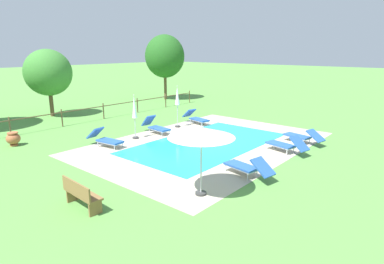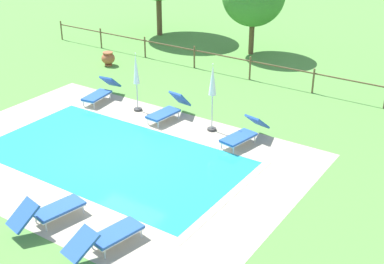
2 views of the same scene
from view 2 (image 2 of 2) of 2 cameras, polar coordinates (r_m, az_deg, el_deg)
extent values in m
plane|color=#599342|center=(16.97, -8.66, -2.66)|extent=(160.00, 160.00, 0.00)
cube|color=#B2A893|center=(16.97, -8.66, -2.65)|extent=(12.06, 8.30, 0.01)
cube|color=#23A8C1|center=(16.97, -8.66, -2.65)|extent=(8.36, 4.60, 0.01)
cube|color=#C0B59F|center=(18.61, -3.72, 0.27)|extent=(8.84, 0.24, 0.01)
cube|color=#C0B59F|center=(15.53, -14.61, -6.09)|extent=(8.84, 0.24, 0.01)
cube|color=#C0B59F|center=(14.75, 4.01, -7.05)|extent=(0.24, 4.60, 0.01)
cube|color=#C0B59F|center=(19.88, -17.95, 0.72)|extent=(0.24, 4.60, 0.01)
cube|color=#2856A8|center=(19.12, -3.15, 2.01)|extent=(0.73, 1.35, 0.07)
cube|color=#2856A8|center=(19.65, -1.32, 3.67)|extent=(0.66, 0.69, 0.65)
cube|color=silver|center=(19.15, -3.15, 1.86)|extent=(0.70, 1.32, 0.04)
cylinder|color=silver|center=(18.67, -3.70, 0.80)|extent=(0.04, 0.04, 0.28)
cylinder|color=silver|center=(18.99, -4.83, 1.21)|extent=(0.04, 0.04, 0.28)
cylinder|color=silver|center=(19.41, -1.48, 1.85)|extent=(0.04, 0.04, 0.28)
cylinder|color=silver|center=(19.72, -2.61, 2.23)|extent=(0.04, 0.04, 0.28)
cube|color=#2856A8|center=(14.12, -14.28, -8.03)|extent=(0.85, 1.39, 0.07)
cube|color=#2856A8|center=(13.63, -17.94, -8.61)|extent=(0.73, 0.82, 0.57)
cube|color=silver|center=(14.15, -14.25, -8.22)|extent=(0.82, 1.36, 0.04)
cylinder|color=silver|center=(14.63, -12.88, -7.41)|extent=(0.04, 0.04, 0.28)
cylinder|color=silver|center=(14.25, -11.76, -8.24)|extent=(0.04, 0.04, 0.28)
cylinder|color=silver|center=(14.20, -16.65, -8.99)|extent=(0.04, 0.04, 0.28)
cylinder|color=silver|center=(13.82, -15.61, -9.90)|extent=(0.04, 0.04, 0.28)
cube|color=#2856A8|center=(17.38, 5.09, -0.58)|extent=(0.83, 1.39, 0.07)
cube|color=#2856A8|center=(17.97, 7.11, 1.15)|extent=(0.72, 0.80, 0.58)
cube|color=silver|center=(17.40, 5.08, -0.74)|extent=(0.79, 1.36, 0.04)
cylinder|color=silver|center=(16.93, 4.54, -1.97)|extent=(0.04, 0.04, 0.28)
cylinder|color=silver|center=(17.22, 3.24, -1.42)|extent=(0.04, 0.04, 0.28)
cylinder|color=silver|center=(17.71, 6.84, -0.78)|extent=(0.04, 0.04, 0.28)
cylinder|color=silver|center=(17.99, 5.57, -0.28)|extent=(0.04, 0.04, 0.28)
cube|color=#2856A8|center=(21.10, -10.33, 3.93)|extent=(0.76, 1.37, 0.07)
cube|color=#2856A8|center=(21.73, -8.88, 5.45)|extent=(0.68, 0.76, 0.59)
cube|color=silver|center=(21.11, -10.32, 3.79)|extent=(0.73, 1.34, 0.04)
cylinder|color=silver|center=(20.61, -10.61, 2.85)|extent=(0.04, 0.04, 0.28)
cylinder|color=silver|center=(20.90, -11.74, 3.08)|extent=(0.04, 0.04, 0.28)
cylinder|color=silver|center=(21.43, -8.88, 3.89)|extent=(0.04, 0.04, 0.28)
cylinder|color=silver|center=(21.71, -9.99, 4.10)|extent=(0.04, 0.04, 0.28)
cube|color=#2856A8|center=(12.96, -8.21, -10.79)|extent=(0.84, 1.39, 0.07)
cube|color=#2856A8|center=(12.40, -12.05, -11.83)|extent=(0.74, 0.86, 0.49)
cube|color=silver|center=(12.99, -8.19, -10.99)|extent=(0.81, 1.36, 0.04)
cylinder|color=silver|center=(13.49, -6.94, -9.98)|extent=(0.04, 0.04, 0.28)
cylinder|color=silver|center=(13.17, -5.53, -10.92)|extent=(0.04, 0.04, 0.28)
cylinder|color=silver|center=(12.99, -10.83, -11.88)|extent=(0.04, 0.04, 0.28)
cylinder|color=silver|center=(12.65, -9.47, -12.93)|extent=(0.04, 0.04, 0.28)
cylinder|color=#383838|center=(20.27, -5.91, 2.46)|extent=(0.32, 0.32, 0.08)
cylinder|color=#B2B5B7|center=(20.07, -5.97, 3.81)|extent=(0.04, 0.04, 1.10)
cone|color=white|center=(19.69, -6.12, 6.85)|extent=(0.24, 0.24, 1.15)
sphere|color=white|center=(19.50, -6.20, 8.51)|extent=(0.05, 0.05, 0.05)
cylinder|color=#383838|center=(18.54, 2.16, 0.31)|extent=(0.32, 0.32, 0.08)
cylinder|color=#B2B5B7|center=(18.28, 2.20, 2.11)|extent=(0.04, 0.04, 1.35)
cone|color=white|center=(17.83, 2.26, 5.70)|extent=(0.27, 0.27, 1.08)
sphere|color=white|center=(17.65, 2.29, 7.42)|extent=(0.05, 0.05, 0.05)
cylinder|color=#A85B38|center=(25.60, -9.07, 7.26)|extent=(0.35, 0.35, 0.08)
ellipsoid|color=#A85B38|center=(25.51, -9.12, 7.93)|extent=(0.64, 0.64, 0.55)
cylinder|color=#A85B38|center=(25.43, -9.16, 8.52)|extent=(0.48, 0.48, 0.06)
cylinder|color=brown|center=(30.42, -14.03, 10.69)|extent=(0.08, 0.08, 1.05)
cylinder|color=brown|center=(28.37, -9.88, 10.02)|extent=(0.08, 0.08, 1.05)
cylinder|color=brown|center=(26.49, -5.14, 9.19)|extent=(0.08, 0.08, 1.05)
cylinder|color=brown|center=(24.82, 0.25, 8.16)|extent=(0.08, 0.08, 1.05)
cylinder|color=brown|center=(23.40, 6.33, 6.92)|extent=(0.08, 0.08, 1.05)
cylinder|color=brown|center=(22.28, 13.06, 5.44)|extent=(0.08, 0.08, 1.05)
cube|color=brown|center=(23.97, 3.23, 8.31)|extent=(20.64, 0.05, 0.05)
cylinder|color=brown|center=(30.41, -3.60, 12.85)|extent=(0.30, 0.30, 2.56)
cylinder|color=brown|center=(27.02, 6.50, 10.32)|extent=(0.26, 0.26, 1.83)
camera|label=1|loc=(22.99, -52.33, 7.19)|focal=30.50mm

